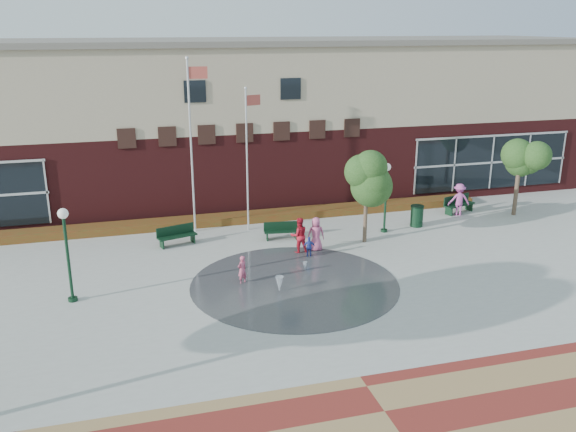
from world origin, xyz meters
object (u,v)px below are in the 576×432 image
object	(u,v)px
flagpole_right	(248,152)
child_splash	(242,270)
trash_can	(417,216)
flagpole_left	(192,138)
bench_left	(177,239)

from	to	relation	value
flagpole_right	child_splash	size ratio (longest dim) A/B	6.05
trash_can	child_splash	size ratio (longest dim) A/B	0.95
flagpole_right	child_splash	world-z (taller)	flagpole_right
flagpole_left	trash_can	world-z (taller)	flagpole_left
flagpole_right	bench_left	distance (m)	5.45
bench_left	trash_can	xyz separation A→B (m)	(12.22, -0.48, 0.27)
bench_left	child_splash	world-z (taller)	child_splash
child_splash	flagpole_left	bearing A→B (deg)	-112.40
flagpole_left	flagpole_right	size ratio (longest dim) A/B	1.20
flagpole_right	trash_can	size ratio (longest dim) A/B	6.39
bench_left	trash_can	distance (m)	12.23
trash_can	child_splash	bearing A→B (deg)	-155.11
flagpole_left	trash_can	xyz separation A→B (m)	(11.10, -2.27, -4.22)
child_splash	trash_can	bearing A→B (deg)	174.61
trash_can	child_splash	distance (m)	11.18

